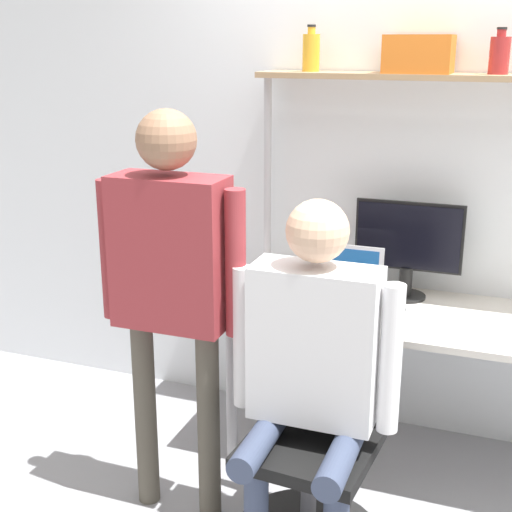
{
  "coord_description": "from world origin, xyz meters",
  "views": [
    {
      "loc": [
        0.3,
        -2.61,
        1.87
      ],
      "look_at": [
        -0.61,
        -0.18,
        1.08
      ],
      "focal_mm": 50.0,
      "sensor_mm": 36.0,
      "label": 1
    }
  ],
  "objects_px": {
    "office_chair": "(313,478)",
    "person_standing": "(171,268)",
    "bottle_red": "(500,54)",
    "cell_phone": "(395,314)",
    "bottle_amber": "(311,52)",
    "person_seated": "(312,356)",
    "storage_box": "(419,54)",
    "laptop": "(342,291)",
    "monitor": "(408,244)"
  },
  "relations": [
    {
      "from": "cell_phone",
      "to": "person_standing",
      "type": "distance_m",
      "value": 1.02
    },
    {
      "from": "office_chair",
      "to": "bottle_amber",
      "type": "height_order",
      "value": "bottle_amber"
    },
    {
      "from": "cell_phone",
      "to": "bottle_amber",
      "type": "xyz_separation_m",
      "value": [
        -0.48,
        0.26,
        1.08
      ]
    },
    {
      "from": "laptop",
      "to": "person_standing",
      "type": "xyz_separation_m",
      "value": [
        -0.51,
        -0.63,
        0.24
      ]
    },
    {
      "from": "person_standing",
      "to": "bottle_amber",
      "type": "height_order",
      "value": "bottle_amber"
    },
    {
      "from": "bottle_red",
      "to": "monitor",
      "type": "bearing_deg",
      "value": -177.97
    },
    {
      "from": "bottle_amber",
      "to": "monitor",
      "type": "bearing_deg",
      "value": -1.34
    },
    {
      "from": "bottle_amber",
      "to": "person_standing",
      "type": "bearing_deg",
      "value": -107.6
    },
    {
      "from": "monitor",
      "to": "person_seated",
      "type": "relative_size",
      "value": 0.36
    },
    {
      "from": "monitor",
      "to": "bottle_amber",
      "type": "bearing_deg",
      "value": 178.66
    },
    {
      "from": "monitor",
      "to": "cell_phone",
      "type": "xyz_separation_m",
      "value": [
        -0.0,
        -0.25,
        -0.25
      ]
    },
    {
      "from": "person_seated",
      "to": "bottle_red",
      "type": "bearing_deg",
      "value": 61.71
    },
    {
      "from": "office_chair",
      "to": "person_seated",
      "type": "relative_size",
      "value": 0.67
    },
    {
      "from": "laptop",
      "to": "monitor",
      "type": "bearing_deg",
      "value": 43.25
    },
    {
      "from": "cell_phone",
      "to": "bottle_amber",
      "type": "relative_size",
      "value": 0.75
    },
    {
      "from": "storage_box",
      "to": "monitor",
      "type": "bearing_deg",
      "value": -58.48
    },
    {
      "from": "office_chair",
      "to": "bottle_red",
      "type": "xyz_separation_m",
      "value": [
        0.49,
        0.88,
        1.54
      ]
    },
    {
      "from": "person_standing",
      "to": "person_seated",
      "type": "bearing_deg",
      "value": -5.33
    },
    {
      "from": "office_chair",
      "to": "person_standing",
      "type": "height_order",
      "value": "person_standing"
    },
    {
      "from": "bottle_red",
      "to": "laptop",
      "type": "bearing_deg",
      "value": -156.69
    },
    {
      "from": "bottle_amber",
      "to": "office_chair",
      "type": "bearing_deg",
      "value": -71.33
    },
    {
      "from": "bottle_amber",
      "to": "person_seated",
      "type": "bearing_deg",
      "value": -72.34
    },
    {
      "from": "person_seated",
      "to": "storage_box",
      "type": "height_order",
      "value": "storage_box"
    },
    {
      "from": "laptop",
      "to": "cell_phone",
      "type": "bearing_deg",
      "value": -4.27
    },
    {
      "from": "office_chair",
      "to": "person_standing",
      "type": "bearing_deg",
      "value": 179.05
    },
    {
      "from": "cell_phone",
      "to": "storage_box",
      "type": "bearing_deg",
      "value": 91.45
    },
    {
      "from": "monitor",
      "to": "office_chair",
      "type": "relative_size",
      "value": 0.54
    },
    {
      "from": "storage_box",
      "to": "laptop",
      "type": "bearing_deg",
      "value": -134.58
    },
    {
      "from": "office_chair",
      "to": "bottle_red",
      "type": "relative_size",
      "value": 4.92
    },
    {
      "from": "bottle_amber",
      "to": "bottle_red",
      "type": "distance_m",
      "value": 0.79
    },
    {
      "from": "bottle_red",
      "to": "storage_box",
      "type": "bearing_deg",
      "value": -180.0
    },
    {
      "from": "monitor",
      "to": "person_standing",
      "type": "xyz_separation_m",
      "value": [
        -0.75,
        -0.86,
        0.06
      ]
    },
    {
      "from": "cell_phone",
      "to": "person_seated",
      "type": "xyz_separation_m",
      "value": [
        -0.18,
        -0.67,
        0.06
      ]
    },
    {
      "from": "cell_phone",
      "to": "person_standing",
      "type": "height_order",
      "value": "person_standing"
    },
    {
      "from": "office_chair",
      "to": "bottle_red",
      "type": "distance_m",
      "value": 1.84
    },
    {
      "from": "bottle_red",
      "to": "office_chair",
      "type": "bearing_deg",
      "value": -119.29
    },
    {
      "from": "person_seated",
      "to": "monitor",
      "type": "bearing_deg",
      "value": 78.66
    },
    {
      "from": "monitor",
      "to": "bottle_red",
      "type": "bearing_deg",
      "value": 2.03
    },
    {
      "from": "person_seated",
      "to": "person_standing",
      "type": "relative_size",
      "value": 0.83
    },
    {
      "from": "laptop",
      "to": "bottle_red",
      "type": "distance_m",
      "value": 1.18
    },
    {
      "from": "monitor",
      "to": "bottle_red",
      "type": "relative_size",
      "value": 2.63
    },
    {
      "from": "bottle_red",
      "to": "storage_box",
      "type": "height_order",
      "value": "bottle_red"
    },
    {
      "from": "person_seated",
      "to": "bottle_red",
      "type": "distance_m",
      "value": 1.46
    },
    {
      "from": "person_standing",
      "to": "storage_box",
      "type": "relative_size",
      "value": 5.89
    },
    {
      "from": "office_chair",
      "to": "storage_box",
      "type": "height_order",
      "value": "storage_box"
    },
    {
      "from": "laptop",
      "to": "office_chair",
      "type": "xyz_separation_m",
      "value": [
        0.06,
        -0.64,
        -0.53
      ]
    },
    {
      "from": "person_standing",
      "to": "storage_box",
      "type": "xyz_separation_m",
      "value": [
        0.75,
        0.87,
        0.76
      ]
    },
    {
      "from": "laptop",
      "to": "storage_box",
      "type": "height_order",
      "value": "storage_box"
    },
    {
      "from": "person_standing",
      "to": "bottle_red",
      "type": "height_order",
      "value": "bottle_red"
    },
    {
      "from": "office_chair",
      "to": "bottle_red",
      "type": "bearing_deg",
      "value": 60.71
    }
  ]
}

